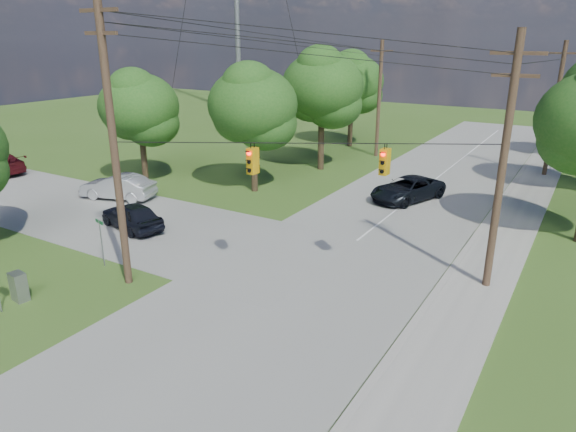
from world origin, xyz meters
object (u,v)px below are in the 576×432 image
Objects in this scene: pole_north_w at (379,98)px; pole_ne at (503,163)px; control_cabinet at (19,287)px; car_main_north at (408,189)px; pole_sw at (113,141)px; car_cross_dark at (132,216)px; pole_north_e at (555,109)px; car_cross_silver at (118,187)px.

pole_ne is at bearing -57.71° from pole_north_w.
car_main_north is at bearing 74.64° from control_cabinet.
pole_north_w reaches higher than car_main_north.
pole_sw is 2.68× the size of car_cross_dark.
car_main_north is (-7.03, -11.67, -4.34)m from pole_north_e.
car_main_north is at bearing -121.08° from pole_north_e.
pole_sw is 8.71m from car_cross_dark.
pole_north_e is at bearing 0.00° from pole_north_w.
pole_north_w is 1.83× the size of car_main_north.
pole_ne is 23.95m from car_cross_silver.
car_cross_dark is at bearing 113.50° from control_cabinet.
car_cross_dark is 3.70× the size of control_cabinet.
car_cross_silver is at bearing 178.28° from pole_ne.
pole_sw reaches higher than pole_north_w.
pole_sw is 1.20× the size of pole_north_w.
car_main_north is (11.34, 13.17, -0.01)m from car_cross_dark.
pole_ne is 26.03m from pole_north_w.
pole_sw reaches higher than car_cross_dark.
pole_north_w reaches higher than car_cross_dark.
pole_ne is 19.17m from car_cross_dark.
control_cabinet is at bearing -93.65° from pole_north_w.
car_main_north is (6.47, 17.93, -5.44)m from pole_sw.
pole_sw is at bearing -89.15° from car_main_north.
car_cross_silver is at bearing -110.69° from car_cross_dark.
pole_north_e is 36.99m from control_cabinet.
pole_ne reaches higher than car_cross_silver.
car_cross_dark is 0.82× the size of car_main_north.
control_cabinet is at bearing 17.22° from car_cross_silver.
pole_sw is 15.51m from pole_ne.
control_cabinet is at bearing -126.11° from pole_sw.
pole_sw is 29.62m from pole_north_w.
car_cross_silver is (-5.12, 3.54, 0.05)m from car_cross_dark.
pole_north_e is 14.30m from car_main_north.
pole_ne is at bearing 42.01° from control_cabinet.
pole_sw is 9.92× the size of control_cabinet.
pole_sw is 2.43× the size of car_cross_silver.
pole_north_w is (-13.90, 22.00, -0.34)m from pole_ne.
pole_sw is 2.20× the size of car_main_north.
pole_north_w is 14.22m from car_main_north.
pole_north_w is at bearing 140.45° from car_cross_silver.
pole_north_e is 31.99m from car_cross_silver.
car_cross_silver is at bearing -137.81° from pole_north_e.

